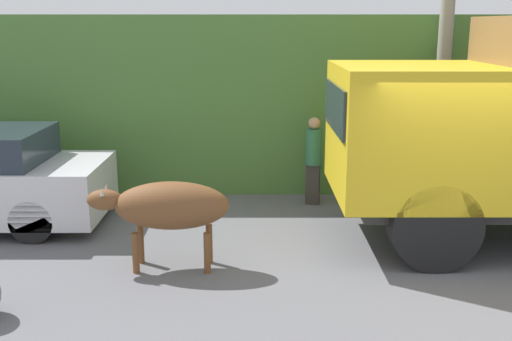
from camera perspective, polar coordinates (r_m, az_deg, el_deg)
The scene contains 5 objects.
ground_plane at distance 8.73m, azimuth 18.35°, elevation -8.38°, with size 60.00×60.00×0.00m, color slate.
hillside_embankment at distance 14.11m, azimuth 11.15°, elevation 7.39°, with size 32.00×5.42×3.35m.
brown_cow at distance 7.95m, azimuth -8.48°, elevation -3.40°, with size 1.87×0.64×1.19m.
pedestrian_on_hill at distance 10.75m, azimuth 5.38°, elevation 1.37°, with size 0.35×0.35×1.59m.
utility_pole at distance 11.22m, azimuth 17.66°, elevation 14.44°, with size 0.90×0.25×6.66m.
Camera 1 is at (-2.73, -7.65, 3.19)m, focal length 42.00 mm.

